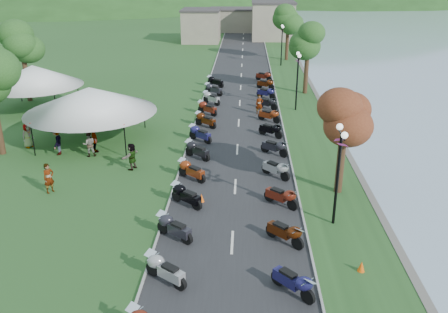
{
  "coord_description": "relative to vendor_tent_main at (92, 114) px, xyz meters",
  "views": [
    {
      "loc": [
        0.48,
        -2.96,
        12.04
      ],
      "look_at": [
        -0.72,
        23.46,
        1.3
      ],
      "focal_mm": 38.0,
      "sensor_mm": 36.0,
      "label": 1
    }
  ],
  "objects": [
    {
      "name": "far_building",
      "position": [
        8.57,
        55.61,
        0.5
      ],
      "size": [
        18.0,
        16.0,
        5.0
      ],
      "primitive_type": "cube",
      "color": "gray",
      "rests_on": "ground"
    },
    {
      "name": "road",
      "position": [
        10.57,
        10.61,
        -1.99
      ],
      "size": [
        7.0,
        120.0,
        0.02
      ],
      "primitive_type": "cube",
      "color": "#2A2A2D",
      "rests_on": "ground"
    },
    {
      "name": "pedestrian_b",
      "position": [
        0.64,
        -3.07,
        -2.0
      ],
      "size": [
        0.94,
        0.72,
        1.72
      ],
      "primitive_type": "imported",
      "rotation": [
        0.0,
        0.0,
        3.5
      ],
      "color": "slate",
      "rests_on": "ground"
    },
    {
      "name": "pedestrian_a",
      "position": [
        0.08,
        -8.58,
        -2.0
      ],
      "size": [
        0.76,
        0.79,
        1.76
      ],
      "primitive_type": "imported",
      "rotation": [
        0.0,
        0.0,
        0.94
      ],
      "color": "slate",
      "rests_on": "ground"
    },
    {
      "name": "vendor_tent_side",
      "position": [
        -7.34,
        7.58,
        0.0
      ],
      "size": [
        5.51,
        5.51,
        4.0
      ],
      "primitive_type": null,
      "color": "white",
      "rests_on": "ground"
    },
    {
      "name": "tree_lakeside",
      "position": [
        16.43,
        -7.76,
        1.46
      ],
      "size": [
        2.49,
        2.49,
        6.93
      ],
      "primitive_type": null,
      "color": "#2F6324",
      "rests_on": "ground"
    },
    {
      "name": "vendor_tent_main",
      "position": [
        0.0,
        0.0,
        0.0
      ],
      "size": [
        6.26,
        6.26,
        4.0
      ],
      "primitive_type": null,
      "color": "white",
      "rests_on": "ground"
    },
    {
      "name": "moto_row_right",
      "position": [
        13.06,
        -2.25,
        -1.45
      ],
      "size": [
        2.6,
        46.57,
        1.1
      ],
      "primitive_type": null,
      "color": "#331411",
      "rests_on": "ground"
    },
    {
      "name": "pedestrian_c",
      "position": [
        -1.6,
        -2.87,
        -2.0
      ],
      "size": [
        0.67,
        1.3,
        1.93
      ],
      "primitive_type": "imported",
      "rotation": [
        0.0,
        0.0,
        4.84
      ],
      "color": "slate",
      "rests_on": "ground"
    },
    {
      "name": "moto_row_left",
      "position": [
        7.93,
        -8.18,
        -1.45
      ],
      "size": [
        2.6,
        52.34,
        1.1
      ],
      "primitive_type": null,
      "color": "#331411",
      "rests_on": "ground"
    }
  ]
}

